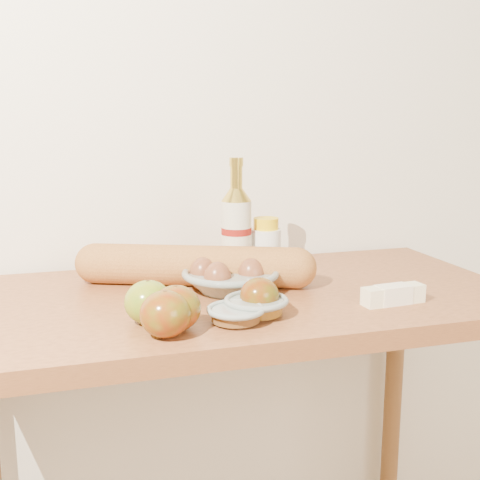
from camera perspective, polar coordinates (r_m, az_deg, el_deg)
name	(u,v)px	position (r m, az deg, el deg)	size (l,w,h in m)	color
back_wall	(199,104)	(1.55, -3.88, 12.74)	(3.50, 0.02, 2.60)	white
table	(236,347)	(1.33, -0.38, -10.12)	(1.20, 0.60, 0.90)	#A86336
bourbon_bottle	(236,232)	(1.36, -0.35, 0.80)	(0.09, 0.09, 0.28)	beige
cream_bottle	(266,250)	(1.40, 2.45, -0.94)	(0.07, 0.07, 0.14)	white
egg_bowl	(230,277)	(1.29, -0.99, -3.56)	(0.24, 0.24, 0.07)	gray
baguette	(194,266)	(1.33, -4.38, -2.43)	(0.53, 0.29, 0.09)	#C37E3B
apple_yellowgreen	(148,302)	(1.10, -8.69, -5.84)	(0.10, 0.10, 0.08)	olive
apple_redgreen_front	(176,308)	(1.06, -6.09, -6.45)	(0.12, 0.12, 0.08)	#980A08
apple_redgreen_right	(259,295)	(1.15, 1.85, -5.27)	(0.08, 0.08, 0.07)	maroon
sugar_bowl	(236,314)	(1.09, -0.41, -7.07)	(0.14, 0.14, 0.03)	gray
syrup_bowl	(256,306)	(1.14, 1.55, -6.27)	(0.15, 0.15, 0.04)	gray
butter_stick	(393,295)	(1.24, 14.32, -5.06)	(0.13, 0.05, 0.04)	#FFF6C5
apple_extra	(165,314)	(1.03, -7.08, -6.98)	(0.12, 0.12, 0.08)	#980A08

